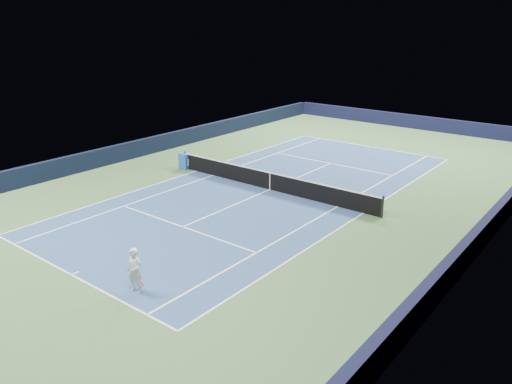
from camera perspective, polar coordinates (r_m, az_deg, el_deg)
The scene contains 19 objects.
ground at distance 26.63m, azimuth 1.60°, elevation 0.27°, with size 40.00×40.00×0.00m, color #3A5C32.
wall_far at distance 43.53m, azimuth 17.55°, elevation 7.67°, with size 22.00×0.35×1.10m, color black.
wall_right at distance 22.20m, azimuth 24.69°, elevation -4.06°, with size 0.35×40.00×1.10m, color black.
wall_left at distance 33.79m, azimuth -13.33°, elevation 4.87°, with size 0.35×40.00×1.10m, color black.
court_surface at distance 26.63m, azimuth 1.60°, elevation 0.28°, with size 10.97×23.77×0.01m, color navy.
baseline_far at distance 36.49m, azimuth 12.87°, elevation 5.08°, with size 10.97×0.08×0.00m, color white.
baseline_near at distance 19.22m, azimuth -20.36°, elevation -8.85°, with size 10.97×0.08×0.00m, color white.
sideline_doubles_right at distance 23.98m, azimuth 12.18°, elevation -2.36°, with size 0.08×23.77×0.00m, color white.
sideline_doubles_left at distance 30.06m, azimuth -6.82°, elevation 2.40°, with size 0.08×23.77×0.00m, color white.
sideline_singles_right at distance 24.55m, azimuth 9.33°, elevation -1.65°, with size 0.08×23.77×0.00m, color white.
sideline_singles_left at distance 29.14m, azimuth -4.90°, elevation 1.93°, with size 0.08×23.77×0.00m, color white.
service_line_far at distance 31.76m, azimuth 8.53°, elevation 3.25°, with size 8.23×0.08×0.00m, color white.
service_line_near at distance 22.16m, azimuth -8.36°, elevation -3.96°, with size 8.23×0.08×0.00m, color white.
center_service_line at distance 26.63m, azimuth 1.60°, elevation 0.29°, with size 0.08×12.80×0.00m, color white.
center_mark_far at distance 36.35m, azimuth 12.77°, elevation 5.04°, with size 0.08×0.30×0.00m, color white.
center_mark_near at distance 19.29m, azimuth -19.98°, elevation -8.71°, with size 0.08×0.30×0.00m, color white.
tennis_net at distance 26.47m, azimuth 1.61°, elevation 1.31°, with size 12.90×0.10×1.07m.
sponsor_cube at distance 30.53m, azimuth -8.13°, elevation 3.52°, with size 0.62×0.56×0.95m.
tennis_player at distance 17.14m, azimuth -13.66°, elevation -8.72°, with size 0.79×1.29×2.60m.
Camera 1 is at (14.98, -20.23, 8.70)m, focal length 35.00 mm.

